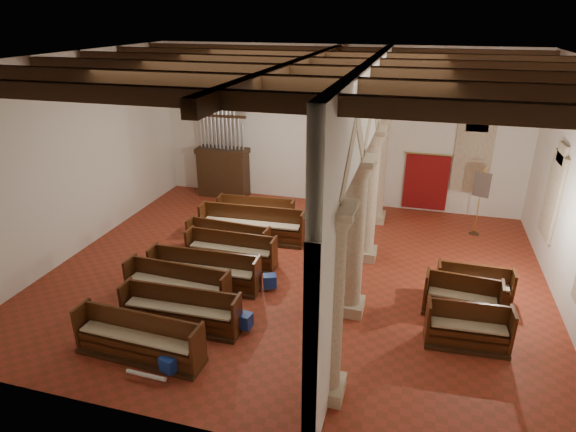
# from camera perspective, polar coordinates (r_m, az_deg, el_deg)

# --- Properties ---
(floor) EXTENTS (14.00, 14.00, 0.00)m
(floor) POSITION_cam_1_polar(r_m,az_deg,el_deg) (14.19, 0.88, -6.76)
(floor) COLOR maroon
(floor) RESTS_ON ground
(ceiling) EXTENTS (14.00, 14.00, 0.00)m
(ceiling) POSITION_cam_1_polar(r_m,az_deg,el_deg) (12.35, 1.06, 18.16)
(ceiling) COLOR black
(ceiling) RESTS_ON wall_back
(wall_back) EXTENTS (14.00, 0.02, 6.00)m
(wall_back) POSITION_cam_1_polar(r_m,az_deg,el_deg) (18.63, 5.72, 10.38)
(wall_back) COLOR white
(wall_back) RESTS_ON floor
(wall_front) EXTENTS (14.00, 0.02, 6.00)m
(wall_front) POSITION_cam_1_polar(r_m,az_deg,el_deg) (7.81, -10.38, -8.65)
(wall_front) COLOR white
(wall_front) RESTS_ON floor
(wall_left) EXTENTS (0.02, 12.00, 6.00)m
(wall_left) POSITION_cam_1_polar(r_m,az_deg,el_deg) (16.13, -24.03, 6.50)
(wall_left) COLOR white
(wall_left) RESTS_ON floor
(ceiling_beams) EXTENTS (13.80, 11.80, 0.30)m
(ceiling_beams) POSITION_cam_1_polar(r_m,az_deg,el_deg) (12.37, 1.05, 17.33)
(ceiling_beams) COLOR #351E11
(ceiling_beams) RESTS_ON wall_back
(arcade) EXTENTS (0.90, 11.90, 6.00)m
(arcade) POSITION_cam_1_polar(r_m,az_deg,el_deg) (12.48, 9.05, 6.53)
(arcade) COLOR beige
(arcade) RESTS_ON floor
(window_right_b) EXTENTS (0.03, 1.00, 2.20)m
(window_right_b) POSITION_cam_1_polar(r_m,az_deg,el_deg) (15.70, 29.02, 2.06)
(window_right_b) COLOR #327153
(window_right_b) RESTS_ON wall_right
(window_back) EXTENTS (1.00, 0.03, 2.20)m
(window_back) POSITION_cam_1_polar(r_m,az_deg,el_deg) (18.64, 21.00, 6.43)
(window_back) COLOR #327153
(window_back) RESTS_ON wall_back
(pipe_organ) EXTENTS (2.10, 0.85, 4.40)m
(pipe_organ) POSITION_cam_1_polar(r_m,az_deg,el_deg) (19.83, -7.71, 6.20)
(pipe_organ) COLOR #351E11
(pipe_organ) RESTS_ON floor
(lectern) EXTENTS (0.55, 0.56, 1.36)m
(lectern) POSITION_cam_1_polar(r_m,az_deg,el_deg) (19.85, -5.99, 3.84)
(lectern) COLOR #361E11
(lectern) RESTS_ON floor
(dossal_curtain) EXTENTS (1.80, 0.07, 2.17)m
(dossal_curtain) POSITION_cam_1_polar(r_m,az_deg,el_deg) (18.79, 16.03, 3.88)
(dossal_curtain) COLOR maroon
(dossal_curtain) RESTS_ON floor
(processional_banner) EXTENTS (0.51, 0.65, 2.38)m
(processional_banner) POSITION_cam_1_polar(r_m,az_deg,el_deg) (17.48, 21.53, 0.41)
(processional_banner) COLOR #351E11
(processional_banner) RESTS_ON floor
(hymnal_box_a) EXTENTS (0.40, 0.36, 0.33)m
(hymnal_box_a) POSITION_cam_1_polar(r_m,az_deg,el_deg) (10.81, -13.96, -16.64)
(hymnal_box_a) COLOR navy
(hymnal_box_a) RESTS_ON floor
(hymnal_box_b) EXTENTS (0.41, 0.35, 0.36)m
(hymnal_box_b) POSITION_cam_1_polar(r_m,az_deg,el_deg) (11.76, -5.23, -12.21)
(hymnal_box_b) COLOR navy
(hymnal_box_b) RESTS_ON floor
(hymnal_box_c) EXTENTS (0.44, 0.40, 0.35)m
(hymnal_box_c) POSITION_cam_1_polar(r_m,az_deg,el_deg) (13.26, -2.18, -7.69)
(hymnal_box_c) COLOR navy
(hymnal_box_c) RESTS_ON floor
(tube_heater_a) EXTENTS (0.91, 0.11, 0.09)m
(tube_heater_a) POSITION_cam_1_polar(r_m,az_deg,el_deg) (10.82, -16.47, -17.65)
(tube_heater_a) COLOR white
(tube_heater_a) RESTS_ON floor
(tube_heater_b) EXTENTS (0.85, 0.42, 0.09)m
(tube_heater_b) POSITION_cam_1_polar(r_m,az_deg,el_deg) (11.85, -15.03, -13.45)
(tube_heater_b) COLOR white
(tube_heater_b) RESTS_ON floor
(nave_pew_0) EXTENTS (2.98, 0.83, 1.06)m
(nave_pew_0) POSITION_cam_1_polar(r_m,az_deg,el_deg) (11.37, -17.18, -14.28)
(nave_pew_0) COLOR #351E11
(nave_pew_0) RESTS_ON floor
(nave_pew_1) EXTENTS (2.94, 0.76, 1.03)m
(nave_pew_1) POSITION_cam_1_polar(r_m,az_deg,el_deg) (12.07, -12.56, -11.39)
(nave_pew_1) COLOR #351E11
(nave_pew_1) RESTS_ON floor
(nave_pew_2) EXTENTS (2.88, 0.82, 1.04)m
(nave_pew_2) POSITION_cam_1_polar(r_m,az_deg,el_deg) (13.06, -12.92, -8.52)
(nave_pew_2) COLOR #351E11
(nave_pew_2) RESTS_ON floor
(nave_pew_3) EXTENTS (3.13, 0.79, 1.04)m
(nave_pew_3) POSITION_cam_1_polar(r_m,az_deg,el_deg) (13.57, -9.86, -6.96)
(nave_pew_3) COLOR #351E11
(nave_pew_3) RESTS_ON floor
(nave_pew_4) EXTENTS (2.75, 0.68, 1.01)m
(nave_pew_4) POSITION_cam_1_polar(r_m,az_deg,el_deg) (14.58, -6.74, -4.56)
(nave_pew_4) COLOR #351E11
(nave_pew_4) RESTS_ON floor
(nave_pew_5) EXTENTS (2.73, 0.83, 0.98)m
(nave_pew_5) POSITION_cam_1_polar(r_m,az_deg,el_deg) (15.32, -7.12, -3.18)
(nave_pew_5) COLOR #351E11
(nave_pew_5) RESTS_ON floor
(nave_pew_6) EXTENTS (3.55, 0.93, 1.15)m
(nave_pew_6) POSITION_cam_1_polar(r_m,az_deg,el_deg) (16.04, -4.28, -1.60)
(nave_pew_6) COLOR #351E11
(nave_pew_6) RESTS_ON floor
(nave_pew_7) EXTENTS (2.79, 0.85, 1.00)m
(nave_pew_7) POSITION_cam_1_polar(r_m,az_deg,el_deg) (17.23, -3.80, 0.04)
(nave_pew_7) COLOR #351E11
(nave_pew_7) RESTS_ON floor
(aisle_pew_0) EXTENTS (1.88, 0.80, 1.05)m
(aisle_pew_0) POSITION_cam_1_polar(r_m,az_deg,el_deg) (11.92, 20.46, -12.81)
(aisle_pew_0) COLOR #351E11
(aisle_pew_0) RESTS_ON floor
(aisle_pew_1) EXTENTS (1.87, 0.82, 1.05)m
(aisle_pew_1) POSITION_cam_1_polar(r_m,az_deg,el_deg) (12.96, 19.82, -9.61)
(aisle_pew_1) COLOR #351E11
(aisle_pew_1) RESTS_ON floor
(aisle_pew_2) EXTENTS (1.90, 0.66, 0.98)m
(aisle_pew_2) POSITION_cam_1_polar(r_m,az_deg,el_deg) (13.67, 21.10, -8.14)
(aisle_pew_2) COLOR #351E11
(aisle_pew_2) RESTS_ON floor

